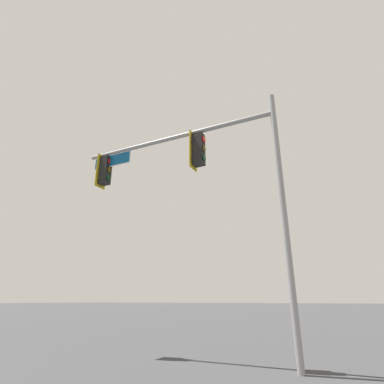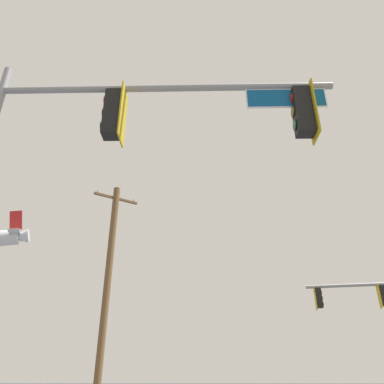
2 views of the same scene
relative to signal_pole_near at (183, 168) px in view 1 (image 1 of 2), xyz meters
The scene contains 1 object.
signal_pole_near is the anchor object (origin of this frame).
Camera 1 is at (-8.66, 0.84, 1.55)m, focal length 28.00 mm.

